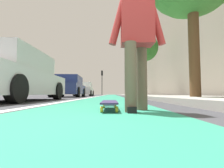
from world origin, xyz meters
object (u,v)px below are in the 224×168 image
skateboard (109,103)px  parked_car_near (13,77)px  parked_car_mid (69,87)px  traffic_light (102,78)px  pedestrian_distant (135,87)px  street_tree_mid (144,48)px  skater_person (137,36)px  parked_car_far (84,90)px  street_tree_far (132,66)px

skateboard → parked_car_near: 4.07m
skateboard → parked_car_mid: (9.68, 3.10, 0.63)m
skateboard → traffic_light: (24.59, 1.67, 2.71)m
skateboard → pedestrian_distant: 14.57m
parked_car_near → street_tree_mid: bearing=-36.0°
traffic_light → skateboard: bearing=-176.1°
skater_person → pedestrian_distant: pedestrian_distant is taller
skateboard → parked_car_far: parked_car_far is taller
skateboard → parked_car_far: bearing=11.0°
parked_car_near → pedestrian_distant: 12.75m
street_tree_mid → traffic_light: bearing=16.2°
parked_car_near → traffic_light: (21.85, -1.28, 2.09)m
skateboard → street_tree_far: (17.98, -2.49, 3.56)m
skateboard → street_tree_mid: (10.23, -2.49, 3.62)m
skateboard → street_tree_mid: size_ratio=0.18×
parked_car_near → pedestrian_distant: bearing=-24.3°
street_tree_mid → street_tree_far: size_ratio=1.02×
parked_car_mid → parked_car_far: 6.32m
parked_car_near → street_tree_far: size_ratio=0.92×
street_tree_mid → parked_car_far: bearing=44.1°
traffic_light → pedestrian_distant: size_ratio=2.41×
skater_person → street_tree_far: (18.13, -2.14, 2.72)m
traffic_light → street_tree_mid: bearing=-163.8°
parked_car_near → parked_car_mid: size_ratio=0.94×
skateboard → street_tree_mid: 11.13m
skateboard → parked_car_near: (2.74, 2.95, 0.62)m
parked_car_near → street_tree_mid: (7.49, -5.44, 3.00)m
skater_person → street_tree_mid: size_ratio=0.34×
street_tree_mid → pedestrian_distant: (4.13, 0.20, -2.76)m
parked_car_near → parked_car_mid: parked_car_mid is taller
skater_person → parked_car_mid: size_ratio=0.36×
skateboard → skater_person: size_ratio=0.51×
parked_car_mid → street_tree_mid: street_tree_mid is taller
parked_car_far → pedestrian_distant: 5.64m
skateboard → skater_person: (-0.15, -0.35, 0.84)m
parked_car_near → traffic_light: 21.99m
parked_car_mid → street_tree_far: 10.43m
parked_car_far → traffic_light: size_ratio=1.08×
street_tree_far → street_tree_mid: bearing=180.0°
traffic_light → street_tree_far: size_ratio=0.86×
parked_car_far → street_tree_far: size_ratio=0.93×
traffic_light → street_tree_far: 7.86m
skater_person → pedestrian_distant: size_ratio=0.98×
traffic_light → street_tree_far: (-6.61, -4.16, 0.85)m
pedestrian_distant → traffic_light: bearing=21.2°
skateboard → skater_person: skater_person is taller
street_tree_mid → skateboard: bearing=166.3°
parked_car_mid → street_tree_mid: bearing=-84.4°
parked_car_near → parked_car_mid: (6.94, 0.15, 0.01)m
traffic_light → parked_car_mid: bearing=174.5°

